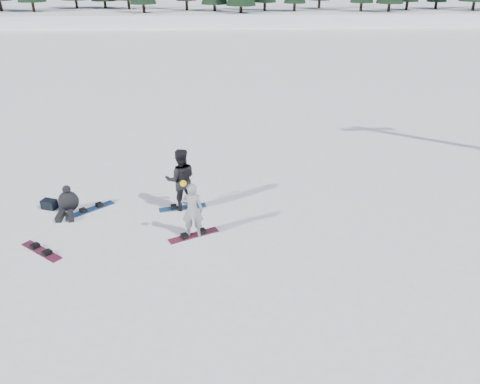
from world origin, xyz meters
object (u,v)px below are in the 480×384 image
at_px(snowboarder_woman, 192,210).
at_px(seated_rider, 68,202).
at_px(snowboard_loose_a, 92,209).
at_px(gear_bag, 49,204).
at_px(snowboarder_man, 181,179).
at_px(snowboard_loose_b, 41,251).

xyz_separation_m(snowboarder_woman, seated_rider, (-3.98, 1.65, -0.51)).
bearing_deg(snowboard_loose_a, gear_bag, 132.65).
distance_m(snowboarder_woman, snowboarder_man, 1.80).
distance_m(snowboard_loose_a, snowboard_loose_b, 2.51).
xyz_separation_m(snowboarder_man, seated_rider, (-3.56, -0.09, -0.67)).
bearing_deg(snowboarder_woman, seated_rider, -20.94).
bearing_deg(snowboard_loose_b, snowboarder_woman, 47.44).
height_order(seated_rider, snowboard_loose_a, seated_rider).
xyz_separation_m(snowboard_loose_a, snowboard_loose_b, (-0.80, -2.38, 0.00)).
bearing_deg(seated_rider, snowboard_loose_b, -103.36).
xyz_separation_m(gear_bag, snowboard_loose_a, (1.36, -0.15, -0.14)).
relative_size(snowboarder_man, snowboard_loose_b, 1.35).
distance_m(gear_bag, snowboard_loose_a, 1.37).
distance_m(seated_rider, gear_bag, 0.77).
relative_size(snowboard_loose_a, snowboard_loose_b, 1.00).
xyz_separation_m(snowboarder_woman, gear_bag, (-4.68, 1.91, -0.70)).
distance_m(seated_rider, snowboard_loose_b, 2.30).
relative_size(snowboarder_woman, snowboarder_man, 0.90).
bearing_deg(snowboarder_man, snowboard_loose_b, 25.02).
bearing_deg(gear_bag, snowboard_loose_a, -6.25).
bearing_deg(seated_rider, snowboarder_woman, -32.44).
bearing_deg(gear_bag, snowboarder_woman, -22.15).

